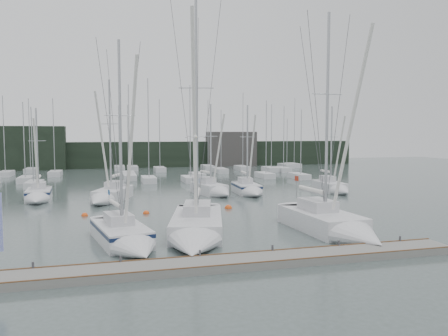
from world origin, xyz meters
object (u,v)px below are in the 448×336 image
object	(u,v)px
sailboat_near_center	(196,232)
buoy_b	(228,208)
sailboat_near_right	(338,227)
sailboat_mid_c	(215,190)
buoy_c	(85,216)
sailboat_near_left	(127,239)
sailboat_mid_b	(107,197)
sailboat_mid_d	(249,190)
buoy_a	(146,214)
sailboat_mid_e	(334,188)
sailboat_mid_a	(38,196)

from	to	relation	value
sailboat_near_center	buoy_b	world-z (taller)	sailboat_near_center
sailboat_near_center	buoy_b	size ratio (longest dim) A/B	24.82
sailboat_near_right	sailboat_mid_c	xyz separation A→B (m)	(-3.33, 20.32, -0.05)
buoy_b	buoy_c	bearing A→B (deg)	-178.13
sailboat_near_left	sailboat_mid_b	world-z (taller)	sailboat_near_left
sailboat_near_left	sailboat_mid_d	size ratio (longest dim) A/B	1.24
sailboat_near_right	buoy_a	world-z (taller)	sailboat_near_right
sailboat_mid_b	buoy_c	xyz separation A→B (m)	(-1.81, -6.73, -0.57)
buoy_b	sailboat_mid_c	bearing A→B (deg)	84.84
sailboat_near_left	buoy_c	xyz separation A→B (m)	(-2.92, 11.07, -0.54)
sailboat_mid_d	sailboat_mid_e	xyz separation A→B (m)	(9.84, -0.86, -0.03)
sailboat_mid_c	sailboat_near_right	bearing A→B (deg)	-94.80
sailboat_mid_e	buoy_a	xyz separation A→B (m)	(-21.69, -7.53, -0.52)
sailboat_near_right	sailboat_mid_e	world-z (taller)	sailboat_near_right
sailboat_near_left	sailboat_mid_d	bearing A→B (deg)	42.20
sailboat_near_right	sailboat_mid_d	world-z (taller)	sailboat_near_right
sailboat_near_left	sailboat_mid_c	size ratio (longest dim) A/B	1.24
sailboat_mid_a	buoy_a	distance (m)	13.47
sailboat_mid_b	sailboat_mid_c	distance (m)	11.34
buoy_b	buoy_c	size ratio (longest dim) A/B	1.24
sailboat_near_right	sailboat_near_left	bearing A→B (deg)	173.67
sailboat_mid_d	sailboat_mid_e	size ratio (longest dim) A/B	1.01
sailboat_mid_d	buoy_b	world-z (taller)	sailboat_mid_d
sailboat_near_center	sailboat_mid_c	bearing A→B (deg)	86.53
sailboat_mid_c	buoy_a	world-z (taller)	sailboat_mid_c
sailboat_mid_b	sailboat_mid_e	size ratio (longest dim) A/B	1.21
sailboat_mid_e	buoy_c	bearing A→B (deg)	-162.37
sailboat_near_center	buoy_c	bearing A→B (deg)	137.58
sailboat_near_right	buoy_c	distance (m)	20.12
sailboat_mid_c	sailboat_mid_d	world-z (taller)	sailboat_mid_c
sailboat_mid_b	sailboat_mid_d	xyz separation A→B (m)	(14.97, 1.36, -0.02)
sailboat_near_center	sailboat_mid_c	size ratio (longest dim) A/B	1.55
sailboat_mid_a	buoy_c	distance (m)	10.23
sailboat_mid_c	buoy_c	bearing A→B (deg)	-160.66
sailboat_near_right	sailboat_mid_e	distance (m)	21.56
sailboat_mid_e	buoy_b	size ratio (longest dim) A/B	15.81
sailboat_mid_d	sailboat_mid_e	distance (m)	9.87
sailboat_mid_b	buoy_c	bearing A→B (deg)	-84.58
sailboat_mid_a	sailboat_mid_e	world-z (taller)	sailboat_mid_e
sailboat_near_center	sailboat_mid_d	distance (m)	21.01
sailboat_mid_a	sailboat_mid_b	bearing A→B (deg)	-22.93
sailboat_mid_c	sailboat_mid_e	distance (m)	13.68
buoy_a	sailboat_near_left	bearing A→B (deg)	-100.54
sailboat_near_left	sailboat_mid_a	world-z (taller)	sailboat_near_left
sailboat_mid_c	sailboat_mid_e	size ratio (longest dim) A/B	1.01
sailboat_mid_a	sailboat_mid_c	distance (m)	17.80
sailboat_mid_b	sailboat_mid_c	size ratio (longest dim) A/B	1.20
sailboat_near_center	sailboat_near_right	xyz separation A→B (m)	(9.23, -1.16, 0.04)
sailboat_near_center	buoy_a	size ratio (longest dim) A/B	29.96
sailboat_mid_e	buoy_c	size ratio (longest dim) A/B	19.59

